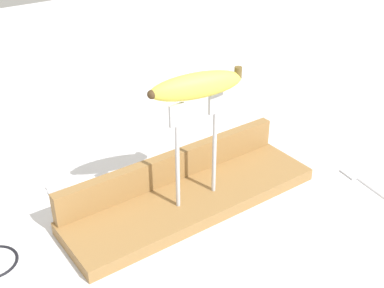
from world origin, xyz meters
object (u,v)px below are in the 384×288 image
(banana_raised_center, at_px, (197,86))
(fork_fallen_near, at_px, (370,186))
(fork_stand_center, at_px, (196,141))
(fork_fallen_far, at_px, (33,194))

(banana_raised_center, distance_m, fork_fallen_near, 0.40)
(banana_raised_center, bearing_deg, fork_stand_center, -10.46)
(banana_raised_center, distance_m, fork_fallen_far, 0.37)
(fork_stand_center, height_order, fork_fallen_near, fork_stand_center)
(banana_raised_center, relative_size, fork_fallen_far, 0.91)
(fork_stand_center, xyz_separation_m, fork_fallen_near, (0.30, -0.14, -0.13))
(fork_fallen_near, xyz_separation_m, fork_fallen_far, (-0.51, 0.34, 0.00))
(fork_fallen_near, bearing_deg, fork_fallen_far, 146.67)
(banana_raised_center, bearing_deg, fork_fallen_far, 137.37)
(fork_stand_center, bearing_deg, fork_fallen_far, 137.37)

